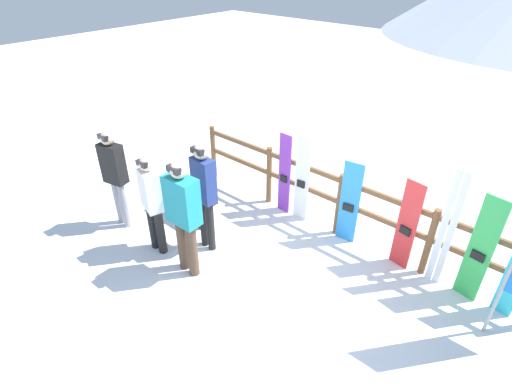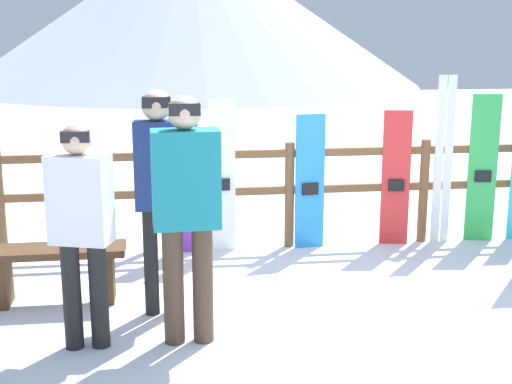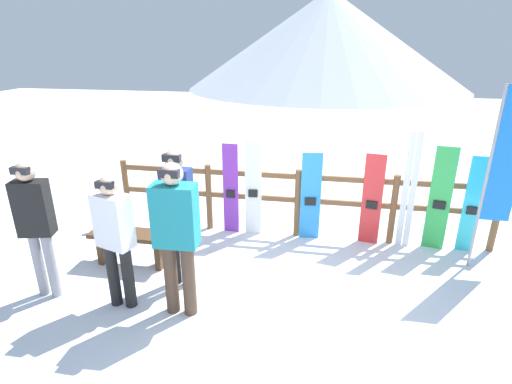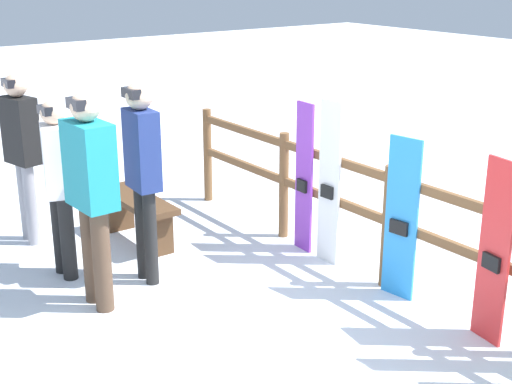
# 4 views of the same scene
# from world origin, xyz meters

# --- Properties ---
(ground_plane) EXTENTS (40.00, 40.00, 0.00)m
(ground_plane) POSITION_xyz_m (0.00, 0.00, 0.00)
(ground_plane) COLOR white
(mountain_backdrop) EXTENTS (18.00, 18.00, 6.00)m
(mountain_backdrop) POSITION_xyz_m (0.00, 23.74, 3.00)
(mountain_backdrop) COLOR #B2BCD1
(mountain_backdrop) RESTS_ON ground
(fence) EXTENTS (5.95, 0.10, 1.11)m
(fence) POSITION_xyz_m (0.00, 1.74, 0.67)
(fence) COLOR brown
(fence) RESTS_ON ground
(bench) EXTENTS (1.14, 0.36, 0.48)m
(bench) POSITION_xyz_m (-2.21, 0.44, 0.35)
(bench) COLOR #4C331E
(bench) RESTS_ON ground
(person_black) EXTENTS (0.42, 0.29, 1.74)m
(person_black) POSITION_xyz_m (-2.89, -0.45, 1.03)
(person_black) COLOR gray
(person_black) RESTS_ON ground
(person_teal) EXTENTS (0.49, 0.28, 1.82)m
(person_teal) POSITION_xyz_m (-1.15, -0.48, 1.06)
(person_teal) COLOR #4C3828
(person_teal) RESTS_ON ground
(person_white) EXTENTS (0.47, 0.35, 1.64)m
(person_white) POSITION_xyz_m (-1.89, -0.48, 0.95)
(person_white) COLOR black
(person_white) RESTS_ON ground
(person_navy) EXTENTS (0.38, 0.24, 1.81)m
(person_navy) POSITION_xyz_m (-1.34, 0.08, 1.10)
(person_navy) COLOR black
(person_navy) RESTS_ON ground
(snowboard_purple) EXTENTS (0.25, 0.06, 1.50)m
(snowboard_purple) POSITION_xyz_m (-1.07, 1.68, 0.74)
(snowboard_purple) COLOR purple
(snowboard_purple) RESTS_ON ground
(snowboard_white) EXTENTS (0.26, 0.06, 1.57)m
(snowboard_white) POSITION_xyz_m (-0.71, 1.68, 0.78)
(snowboard_white) COLOR white
(snowboard_white) RESTS_ON ground
(snowboard_blue) EXTENTS (0.31, 0.09, 1.41)m
(snowboard_blue) POSITION_xyz_m (0.20, 1.68, 0.70)
(snowboard_blue) COLOR #288CE0
(snowboard_blue) RESTS_ON ground
(snowboard_red) EXTENTS (0.30, 0.09, 1.44)m
(snowboard_red) POSITION_xyz_m (1.13, 1.68, 0.71)
(snowboard_red) COLOR red
(snowboard_red) RESTS_ON ground
(ski_pair_white) EXTENTS (0.19, 0.02, 1.79)m
(ski_pair_white) POSITION_xyz_m (1.64, 1.68, 0.90)
(ski_pair_white) COLOR white
(ski_pair_white) RESTS_ON ground
(snowboard_green) EXTENTS (0.31, 0.09, 1.59)m
(snowboard_green) POSITION_xyz_m (2.09, 1.68, 0.79)
(snowboard_green) COLOR green
(snowboard_green) RESTS_ON ground
(snowboard_cyan) EXTENTS (0.25, 0.06, 1.48)m
(snowboard_cyan) POSITION_xyz_m (2.54, 1.68, 0.73)
(snowboard_cyan) COLOR #2DBFCC
(snowboard_cyan) RESTS_ON ground
(rental_flag) EXTENTS (0.40, 0.04, 2.50)m
(rental_flag) POSITION_xyz_m (2.60, 1.22, 1.49)
(rental_flag) COLOR #99999E
(rental_flag) RESTS_ON ground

